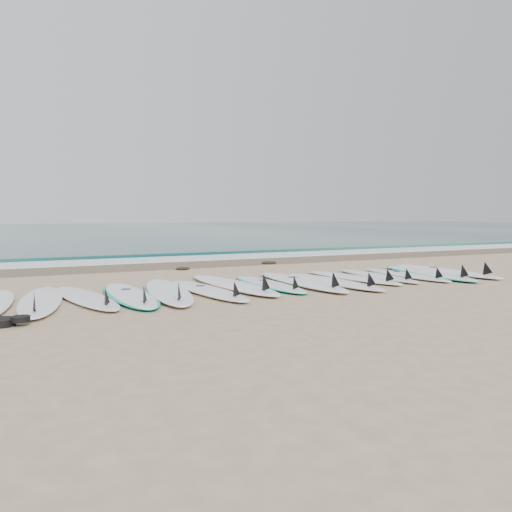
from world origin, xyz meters
name	(u,v)px	position (x,y,z in m)	size (l,w,h in m)	color
ground	(269,287)	(0.00, 0.00, 0.00)	(120.00, 120.00, 0.00)	tan
ocean	(74,230)	(0.00, 32.50, 0.01)	(120.00, 55.00, 0.03)	#225A52
wet_sand_band	(192,264)	(0.00, 4.10, 0.01)	(120.00, 1.80, 0.01)	brown
foam_band	(176,259)	(0.00, 5.50, 0.02)	(120.00, 1.40, 0.04)	silver
wave_crest	(161,254)	(0.00, 7.00, 0.05)	(120.00, 1.00, 0.10)	#225A52
surfboard_1	(40,301)	(-3.56, -0.18, 0.06)	(0.83, 2.68, 0.34)	white
surfboard_2	(87,297)	(-2.96, -0.15, 0.05)	(0.93, 2.53, 0.32)	white
surfboard_3	(130,295)	(-2.35, -0.13, 0.05)	(0.63, 2.62, 0.33)	white
surfboard_4	(169,291)	(-1.77, -0.12, 0.06)	(0.95, 2.90, 0.36)	white
surfboard_5	(209,290)	(-1.17, -0.26, 0.06)	(0.76, 2.54, 0.32)	white
surfboard_6	(234,284)	(-0.60, 0.11, 0.06)	(0.85, 2.92, 0.37)	white
surfboard_7	(270,284)	(0.01, 0.00, 0.04)	(0.61, 2.35, 0.30)	silver
surfboard_8	(303,281)	(0.61, -0.07, 0.06)	(0.60, 2.84, 0.36)	white
surfboard_9	(335,281)	(1.15, -0.27, 0.06)	(0.72, 2.63, 0.33)	white
surfboard_10	(355,277)	(1.81, 0.06, 0.05)	(0.84, 2.45, 0.31)	white
surfboard_11	(379,276)	(2.39, 0.08, 0.05)	(0.52, 2.32, 0.30)	silver
surfboard_12	(407,274)	(3.00, -0.02, 0.05)	(0.51, 2.34, 0.30)	white
surfboard_13	(429,273)	(3.57, -0.02, 0.05)	(1.01, 2.82, 0.35)	white
surfboard_14	(447,271)	(4.13, 0.06, 0.06)	(0.60, 2.84, 0.36)	white
seaweed_near	(183,268)	(-0.54, 3.11, 0.03)	(0.32, 0.25, 0.06)	black
seaweed_far	(269,263)	(1.73, 3.40, 0.04)	(0.38, 0.30, 0.07)	black
leash_coil	(5,322)	(-3.96, -1.40, 0.05)	(0.46, 0.36, 0.11)	black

